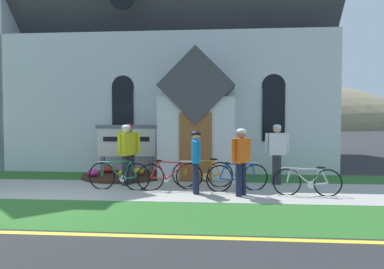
% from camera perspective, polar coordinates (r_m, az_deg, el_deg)
% --- Properties ---
extents(ground, '(140.00, 140.00, 0.00)m').
position_cam_1_polar(ground, '(12.86, -15.10, -6.26)').
color(ground, '#2B2B2D').
extents(sidewalk_slab, '(32.00, 2.76, 0.01)m').
position_cam_1_polar(sidewalk_slab, '(10.63, -14.94, -8.05)').
color(sidewalk_slab, '#A8A59E').
rests_on(sidewalk_slab, ground).
extents(grass_verge, '(32.00, 2.35, 0.01)m').
position_cam_1_polar(grass_verge, '(8.33, -21.05, -11.07)').
color(grass_verge, '#2D6628').
rests_on(grass_verge, ground).
extents(church_lawn, '(24.00, 1.76, 0.01)m').
position_cam_1_polar(church_lawn, '(12.75, -11.46, -6.28)').
color(church_lawn, '#2D6628').
rests_on(church_lawn, ground).
extents(curb_paint_stripe, '(28.00, 0.16, 0.01)m').
position_cam_1_polar(curb_paint_stripe, '(7.20, -25.80, -13.29)').
color(curb_paint_stripe, yellow).
rests_on(curb_paint_stripe, ground).
extents(church_building, '(15.50, 12.49, 13.01)m').
position_cam_1_polar(church_building, '(18.67, -7.47, 11.39)').
color(church_building, silver).
rests_on(church_building, ground).
extents(church_sign, '(2.07, 0.26, 1.71)m').
position_cam_1_polar(church_sign, '(12.75, -9.96, -1.17)').
color(church_sign, slate).
rests_on(church_sign, ground).
extents(flower_bed, '(2.70, 2.70, 0.34)m').
position_cam_1_polar(flower_bed, '(12.51, -10.48, -6.08)').
color(flower_bed, '#382319').
rests_on(flower_bed, ground).
extents(bicycle_white, '(1.74, 0.52, 0.85)m').
position_cam_1_polar(bicycle_white, '(10.13, -3.40, -6.32)').
color(bicycle_white, black).
rests_on(bicycle_white, ground).
extents(bicycle_green, '(1.74, 0.17, 0.86)m').
position_cam_1_polar(bicycle_green, '(10.33, -11.02, -6.16)').
color(bicycle_green, black).
rests_on(bicycle_green, ground).
extents(bicycle_silver, '(1.66, 0.54, 0.80)m').
position_cam_1_polar(bicycle_silver, '(10.05, 6.90, -6.46)').
color(bicycle_silver, black).
rests_on(bicycle_silver, ground).
extents(bicycle_blue, '(1.69, 0.12, 0.76)m').
position_cam_1_polar(bicycle_blue, '(9.79, 17.22, -6.87)').
color(bicycle_blue, black).
rests_on(bicycle_blue, ground).
extents(bicycle_yellow, '(1.71, 0.14, 0.83)m').
position_cam_1_polar(bicycle_yellow, '(10.57, 1.66, -5.99)').
color(bicycle_yellow, black).
rests_on(bicycle_yellow, ground).
extents(cyclist_in_red_jersey, '(0.49, 0.59, 1.68)m').
position_cam_1_polar(cyclist_in_red_jersey, '(9.33, 7.51, -3.35)').
color(cyclist_in_red_jersey, '#191E38').
rests_on(cyclist_in_red_jersey, ground).
extents(cyclist_in_blue_jersey, '(0.68, 0.29, 1.77)m').
position_cam_1_polar(cyclist_in_blue_jersey, '(11.35, -9.57, -2.00)').
color(cyclist_in_blue_jersey, '#2D2D33').
rests_on(cyclist_in_blue_jersey, ground).
extents(cyclist_in_yellow_jersey, '(0.29, 0.75, 1.61)m').
position_cam_1_polar(cyclist_in_yellow_jersey, '(9.55, 0.61, -3.52)').
color(cyclist_in_yellow_jersey, '#191E38').
rests_on(cyclist_in_yellow_jersey, ground).
extents(cyclist_in_green_jersey, '(0.36, 0.66, 1.75)m').
position_cam_1_polar(cyclist_in_green_jersey, '(10.91, -9.98, -2.27)').
color(cyclist_in_green_jersey, '#2D2D33').
rests_on(cyclist_in_green_jersey, ground).
extents(cyclist_in_white_jersey, '(0.69, 0.31, 1.76)m').
position_cam_1_polar(cyclist_in_white_jersey, '(11.12, 12.82, -2.17)').
color(cyclist_in_white_jersey, '#2D2D33').
rests_on(cyclist_in_white_jersey, ground).
extents(roadside_conifer, '(3.97, 3.97, 6.59)m').
position_cam_1_polar(roadside_conifer, '(19.31, 14.13, 9.52)').
color(roadside_conifer, '#4C3823').
rests_on(roadside_conifer, ground).
extents(distant_hill, '(74.10, 53.36, 21.19)m').
position_cam_1_polar(distant_hill, '(83.08, 6.30, 1.10)').
color(distant_hill, '#847A5B').
rests_on(distant_hill, ground).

